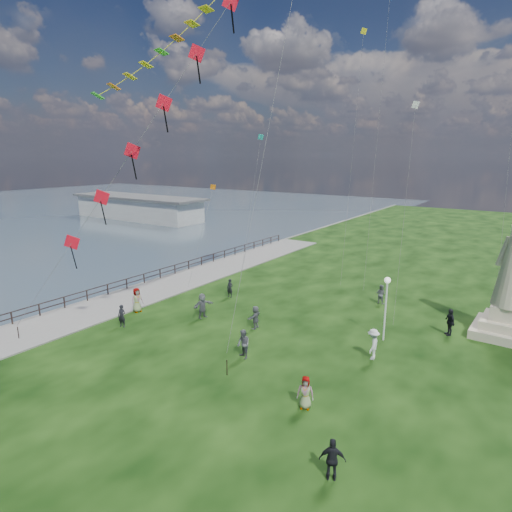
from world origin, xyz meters
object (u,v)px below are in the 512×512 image
Objects in this scene: lamppost at (386,295)px; person_10 at (137,300)px; person_8 at (373,344)px; person_9 at (450,322)px; person_4 at (305,392)px; person_7 at (381,294)px; pier_pavilion at (138,207)px; person_11 at (255,317)px; person_1 at (243,344)px; person_5 at (202,306)px; person_0 at (122,316)px; person_3 at (333,460)px; person_6 at (230,288)px.

person_10 is at bearing -162.31° from lamppost.
person_8 is 1.01× the size of person_9.
person_8 is 17.70m from person_10.
person_4 reaches higher than person_7.
pier_pavilion reaches higher than person_4.
person_11 is at bearing 67.14° from person_7.
person_5 reaches higher than person_1.
person_8 is (16.08, 5.12, 0.13)m from person_0.
person_8 reaches higher than person_0.
person_7 is at bearing 110.06° from lamppost.
person_9 is 0.97× the size of person_10.
person_7 is (3.52, 13.97, -0.09)m from person_1.
person_4 is at bearing -93.54° from lamppost.
pier_pavilion is 15.86× the size of person_10.
person_4 is at bearing 43.33° from person_11.
pier_pavilion is at bearing 125.29° from person_4.
person_3 is 21.04m from person_10.
person_1 is at bearing -130.11° from lamppost.
lamppost reaches higher than person_11.
person_4 is at bearing -23.81° from person_0.
person_8 reaches higher than person_1.
person_8 reaches higher than person_6.
person_0 is 0.98× the size of person_4.
person_6 is 1.01× the size of person_7.
person_10 is (-19.59, 7.67, 0.11)m from person_3.
pier_pavilion reaches higher than person_1.
person_1 is 1.10× the size of person_6.
lamppost is 2.67× the size of person_0.
person_7 is (-4.87, 19.99, -0.05)m from person_3.
person_7 is (-2.49, 6.83, -2.27)m from lamppost.
person_11 is (-7.95, -3.06, -2.25)m from lamppost.
person_5 reaches higher than person_3.
person_5 reaches higher than person_7.
person_0 is 0.87× the size of person_9.
person_1 is 13.99m from person_9.
person_3 is at bearing 2.70° from person_8.
person_8 is at bearing 111.98° from person_7.
person_0 is 1.00× the size of person_6.
person_10 is (-20.54, -8.77, 0.03)m from person_9.
person_10 reaches higher than person_11.
person_8 is (0.30, -2.94, -2.13)m from lamppost.
person_10 is at bearing -90.52° from person_8.
person_10 is 1.17× the size of person_11.
person_1 is 7.21m from person_5.
person_0 is 9.56m from person_6.
lamppost is at bearing 66.16° from person_4.
person_5 is 1.01× the size of person_8.
lamppost is at bearing -6.96° from person_6.
person_4 is 16.59m from person_7.
person_3 is 0.91× the size of person_9.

